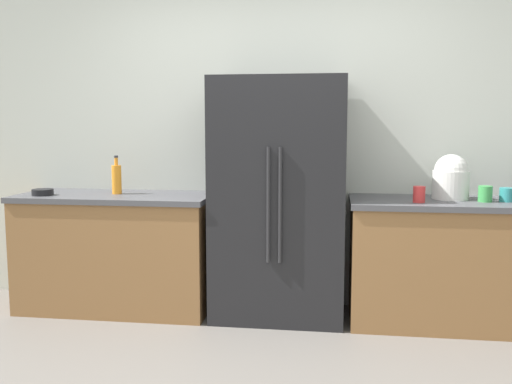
{
  "coord_description": "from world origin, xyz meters",
  "views": [
    {
      "loc": [
        0.46,
        -2.69,
        1.41
      ],
      "look_at": [
        0.02,
        0.41,
        1.03
      ],
      "focal_mm": 39.71,
      "sensor_mm": 36.0,
      "label": 1
    }
  ],
  "objects_px": {
    "bottle_a": "(117,179)",
    "cup_a": "(507,195)",
    "cup_b": "(485,195)",
    "cup_c": "(419,194)",
    "bowl_a": "(43,192)",
    "rice_cooker": "(451,178)",
    "refrigerator": "(279,199)",
    "cup_d": "(485,194)"
  },
  "relations": [
    {
      "from": "cup_d",
      "to": "bowl_a",
      "type": "distance_m",
      "value": 3.17
    },
    {
      "from": "cup_a",
      "to": "bowl_a",
      "type": "xyz_separation_m",
      "value": [
        -3.32,
        -0.12,
        -0.02
      ]
    },
    {
      "from": "rice_cooker",
      "to": "bowl_a",
      "type": "bearing_deg",
      "value": -176.09
    },
    {
      "from": "rice_cooker",
      "to": "cup_a",
      "type": "relative_size",
      "value": 3.3
    },
    {
      "from": "cup_c",
      "to": "cup_d",
      "type": "relative_size",
      "value": 1.01
    },
    {
      "from": "cup_b",
      "to": "cup_c",
      "type": "height_order",
      "value": "cup_c"
    },
    {
      "from": "cup_c",
      "to": "bowl_a",
      "type": "xyz_separation_m",
      "value": [
        -2.72,
        0.01,
        -0.03
      ]
    },
    {
      "from": "cup_d",
      "to": "bowl_a",
      "type": "xyz_separation_m",
      "value": [
        -3.17,
        -0.09,
        -0.03
      ]
    },
    {
      "from": "refrigerator",
      "to": "rice_cooker",
      "type": "height_order",
      "value": "refrigerator"
    },
    {
      "from": "rice_cooker",
      "to": "cup_b",
      "type": "xyz_separation_m",
      "value": [
        0.23,
        -0.0,
        -0.11
      ]
    },
    {
      "from": "bottle_a",
      "to": "cup_c",
      "type": "xyz_separation_m",
      "value": [
        2.2,
        -0.16,
        -0.06
      ]
    },
    {
      "from": "rice_cooker",
      "to": "cup_d",
      "type": "distance_m",
      "value": 0.26
    },
    {
      "from": "rice_cooker",
      "to": "cup_c",
      "type": "xyz_separation_m",
      "value": [
        -0.24,
        -0.21,
        -0.09
      ]
    },
    {
      "from": "cup_a",
      "to": "cup_c",
      "type": "relative_size",
      "value": 0.87
    },
    {
      "from": "cup_c",
      "to": "cup_b",
      "type": "bearing_deg",
      "value": 23.41
    },
    {
      "from": "rice_cooker",
      "to": "cup_c",
      "type": "bearing_deg",
      "value": -139.34
    },
    {
      "from": "refrigerator",
      "to": "bottle_a",
      "type": "bearing_deg",
      "value": 178.82
    },
    {
      "from": "bowl_a",
      "to": "cup_d",
      "type": "bearing_deg",
      "value": 1.56
    },
    {
      "from": "cup_a",
      "to": "cup_b",
      "type": "relative_size",
      "value": 1.21
    },
    {
      "from": "cup_d",
      "to": "cup_b",
      "type": "bearing_deg",
      "value": 76.38
    },
    {
      "from": "cup_d",
      "to": "bowl_a",
      "type": "height_order",
      "value": "cup_d"
    },
    {
      "from": "refrigerator",
      "to": "cup_a",
      "type": "bearing_deg",
      "value": -0.53
    },
    {
      "from": "cup_a",
      "to": "cup_c",
      "type": "xyz_separation_m",
      "value": [
        -0.6,
        -0.12,
        0.01
      ]
    },
    {
      "from": "rice_cooker",
      "to": "cup_a",
      "type": "distance_m",
      "value": 0.38
    },
    {
      "from": "cup_c",
      "to": "bowl_a",
      "type": "height_order",
      "value": "cup_c"
    },
    {
      "from": "bottle_a",
      "to": "bowl_a",
      "type": "xyz_separation_m",
      "value": [
        -0.52,
        -0.16,
        -0.09
      ]
    },
    {
      "from": "bottle_a",
      "to": "cup_d",
      "type": "distance_m",
      "value": 2.65
    },
    {
      "from": "bottle_a",
      "to": "bowl_a",
      "type": "relative_size",
      "value": 1.86
    },
    {
      "from": "bottle_a",
      "to": "cup_b",
      "type": "distance_m",
      "value": 2.68
    },
    {
      "from": "rice_cooker",
      "to": "cup_d",
      "type": "bearing_deg",
      "value": -29.24
    },
    {
      "from": "cup_b",
      "to": "cup_d",
      "type": "xyz_separation_m",
      "value": [
        -0.03,
        -0.11,
        0.02
      ]
    },
    {
      "from": "cup_b",
      "to": "cup_c",
      "type": "xyz_separation_m",
      "value": [
        -0.48,
        -0.21,
        0.02
      ]
    },
    {
      "from": "refrigerator",
      "to": "cup_d",
      "type": "xyz_separation_m",
      "value": [
        1.41,
        -0.04,
        0.07
      ]
    },
    {
      "from": "cup_c",
      "to": "bowl_a",
      "type": "bearing_deg",
      "value": 179.87
    },
    {
      "from": "refrigerator",
      "to": "cup_d",
      "type": "bearing_deg",
      "value": -1.82
    },
    {
      "from": "bowl_a",
      "to": "cup_a",
      "type": "bearing_deg",
      "value": 2.02
    },
    {
      "from": "cup_a",
      "to": "cup_b",
      "type": "bearing_deg",
      "value": 145.18
    },
    {
      "from": "cup_c",
      "to": "bottle_a",
      "type": "bearing_deg",
      "value": 175.77
    },
    {
      "from": "refrigerator",
      "to": "bowl_a",
      "type": "bearing_deg",
      "value": -175.72
    },
    {
      "from": "bottle_a",
      "to": "cup_a",
      "type": "bearing_deg",
      "value": -0.82
    },
    {
      "from": "rice_cooker",
      "to": "bottle_a",
      "type": "distance_m",
      "value": 2.44
    },
    {
      "from": "cup_a",
      "to": "cup_b",
      "type": "height_order",
      "value": "cup_a"
    }
  ]
}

